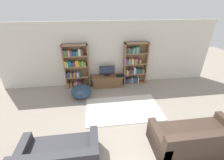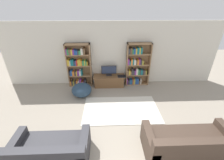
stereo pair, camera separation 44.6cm
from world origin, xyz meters
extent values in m
cube|color=silver|center=(0.00, 4.23, 1.30)|extent=(8.80, 0.06, 2.60)
cube|color=#93704C|center=(-1.81, 4.03, 0.90)|extent=(0.04, 0.30, 1.80)
cube|color=#93704C|center=(-0.88, 4.03, 0.90)|extent=(0.04, 0.30, 1.80)
cube|color=#93704C|center=(-1.35, 4.16, 0.90)|extent=(0.97, 0.04, 1.80)
cube|color=#93704C|center=(-1.35, 4.03, 1.79)|extent=(0.97, 0.30, 0.04)
cube|color=#93704C|center=(-1.35, 4.03, 0.02)|extent=(0.93, 0.30, 0.04)
cube|color=orange|center=(-1.77, 4.02, 0.12)|extent=(0.05, 0.24, 0.18)
cube|color=#333338|center=(-1.71, 4.02, 0.14)|extent=(0.05, 0.24, 0.22)
cube|color=#9E9333|center=(-1.65, 4.02, 0.12)|extent=(0.06, 0.24, 0.18)
cube|color=#333338|center=(-1.58, 4.02, 0.12)|extent=(0.07, 0.24, 0.16)
cube|color=orange|center=(-1.51, 4.02, 0.14)|extent=(0.06, 0.24, 0.20)
cube|color=silver|center=(-1.44, 4.02, 0.13)|extent=(0.06, 0.24, 0.18)
cube|color=#7F338C|center=(-1.36, 4.02, 0.16)|extent=(0.08, 0.24, 0.25)
cube|color=orange|center=(-1.28, 4.02, 0.12)|extent=(0.07, 0.24, 0.17)
cube|color=#7F338C|center=(-1.22, 4.02, 0.12)|extent=(0.04, 0.24, 0.17)
cube|color=#333338|center=(-1.16, 4.02, 0.16)|extent=(0.07, 0.24, 0.25)
cube|color=#93704C|center=(-1.35, 4.03, 0.47)|extent=(0.93, 0.30, 0.04)
cube|color=#333338|center=(-1.76, 4.02, 0.58)|extent=(0.06, 0.24, 0.18)
cube|color=#234C99|center=(-1.69, 4.02, 0.60)|extent=(0.07, 0.24, 0.24)
cube|color=orange|center=(-1.61, 4.02, 0.58)|extent=(0.08, 0.24, 0.19)
cube|color=#333338|center=(-1.54, 4.02, 0.59)|extent=(0.05, 0.24, 0.20)
cube|color=gold|center=(-1.48, 4.02, 0.57)|extent=(0.05, 0.24, 0.18)
cube|color=#7F338C|center=(-1.41, 4.02, 0.60)|extent=(0.07, 0.24, 0.22)
cube|color=silver|center=(-1.33, 4.02, 0.59)|extent=(0.07, 0.24, 0.21)
cube|color=#196B75|center=(-1.26, 4.02, 0.61)|extent=(0.05, 0.24, 0.25)
cube|color=#93704C|center=(-1.35, 4.03, 0.92)|extent=(0.93, 0.30, 0.04)
cube|color=gold|center=(-1.75, 4.02, 1.06)|extent=(0.08, 0.24, 0.25)
cube|color=silver|center=(-1.68, 4.02, 1.04)|extent=(0.04, 0.24, 0.20)
cube|color=#196B75|center=(-1.63, 4.02, 1.06)|extent=(0.05, 0.24, 0.25)
cube|color=#196B75|center=(-1.57, 4.02, 1.06)|extent=(0.06, 0.24, 0.24)
cube|color=#333338|center=(-1.52, 4.02, 1.03)|extent=(0.04, 0.24, 0.18)
cube|color=#234C99|center=(-1.48, 4.02, 1.04)|extent=(0.04, 0.24, 0.20)
cube|color=#B72D28|center=(-1.42, 4.02, 1.04)|extent=(0.06, 0.24, 0.20)
cube|color=gold|center=(-1.36, 4.02, 1.06)|extent=(0.05, 0.24, 0.24)
cube|color=gold|center=(-1.29, 4.02, 1.06)|extent=(0.07, 0.24, 0.25)
cube|color=orange|center=(-1.23, 4.02, 1.04)|extent=(0.04, 0.24, 0.21)
cube|color=#2D7F47|center=(-1.17, 4.02, 1.04)|extent=(0.08, 0.24, 0.20)
cube|color=gold|center=(-1.10, 4.02, 1.04)|extent=(0.04, 0.24, 0.21)
cube|color=#2D7F47|center=(-1.06, 4.02, 1.04)|extent=(0.04, 0.24, 0.20)
cube|color=gold|center=(-1.01, 4.02, 1.02)|extent=(0.04, 0.24, 0.16)
cube|color=#93704C|center=(-1.35, 4.03, 1.37)|extent=(0.93, 0.30, 0.04)
cube|color=#7F338C|center=(-1.77, 4.02, 1.51)|extent=(0.04, 0.24, 0.24)
cube|color=#2D7F47|center=(-1.71, 4.02, 1.50)|extent=(0.07, 0.24, 0.21)
cube|color=brown|center=(-1.64, 4.02, 1.50)|extent=(0.07, 0.24, 0.22)
cube|color=gold|center=(-1.57, 4.02, 1.49)|extent=(0.06, 0.24, 0.20)
cube|color=#7F338C|center=(-1.51, 4.02, 1.49)|extent=(0.06, 0.24, 0.20)
cube|color=#234C99|center=(-1.45, 4.02, 1.49)|extent=(0.04, 0.24, 0.21)
cube|color=#234C99|center=(-1.39, 4.02, 1.47)|extent=(0.07, 0.24, 0.17)
cube|color=#333338|center=(-1.33, 4.02, 1.47)|extent=(0.05, 0.24, 0.17)
cube|color=#2D7F47|center=(-1.26, 4.02, 1.47)|extent=(0.08, 0.24, 0.16)
cube|color=silver|center=(-1.18, 4.02, 1.51)|extent=(0.08, 0.24, 0.25)
cube|color=brown|center=(-1.09, 4.02, 1.52)|extent=(0.08, 0.24, 0.25)
cube|color=#93704C|center=(0.60, 4.03, 0.90)|extent=(0.04, 0.30, 1.80)
cube|color=#93704C|center=(1.54, 4.03, 0.90)|extent=(0.04, 0.30, 1.80)
cube|color=#93704C|center=(1.07, 4.16, 0.90)|extent=(0.97, 0.04, 1.80)
cube|color=#93704C|center=(1.07, 4.03, 1.79)|extent=(0.97, 0.30, 0.04)
cube|color=#93704C|center=(1.07, 4.03, 0.02)|extent=(0.93, 0.30, 0.04)
cube|color=#7F338C|center=(0.64, 4.02, 0.16)|extent=(0.04, 0.24, 0.25)
cube|color=#333338|center=(0.72, 4.02, 0.13)|extent=(0.08, 0.24, 0.18)
cube|color=#234C99|center=(0.79, 4.02, 0.14)|extent=(0.08, 0.24, 0.21)
cube|color=#196B75|center=(0.85, 4.02, 0.14)|extent=(0.04, 0.24, 0.21)
cube|color=#B72D28|center=(0.90, 4.02, 0.15)|extent=(0.04, 0.24, 0.24)
cube|color=#9E9333|center=(0.96, 4.02, 0.16)|extent=(0.07, 0.24, 0.25)
cube|color=#234C99|center=(1.02, 4.02, 0.16)|extent=(0.06, 0.24, 0.25)
cube|color=#234C99|center=(1.10, 4.02, 0.16)|extent=(0.08, 0.24, 0.25)
cube|color=brown|center=(1.18, 4.02, 0.12)|extent=(0.06, 0.24, 0.17)
cube|color=silver|center=(1.24, 4.02, 0.15)|extent=(0.04, 0.24, 0.23)
cube|color=#93704C|center=(1.07, 4.03, 0.47)|extent=(0.93, 0.30, 0.04)
cube|color=brown|center=(0.66, 4.02, 0.58)|extent=(0.07, 0.24, 0.19)
cube|color=gold|center=(0.73, 4.02, 0.58)|extent=(0.07, 0.24, 0.18)
cube|color=brown|center=(0.79, 4.02, 0.57)|extent=(0.05, 0.24, 0.16)
cube|color=#333338|center=(0.85, 4.02, 0.62)|extent=(0.05, 0.24, 0.26)
cube|color=#333338|center=(0.91, 4.02, 0.58)|extent=(0.06, 0.24, 0.19)
cube|color=#7F338C|center=(0.97, 4.02, 0.58)|extent=(0.06, 0.24, 0.19)
cube|color=silver|center=(1.04, 4.02, 0.62)|extent=(0.07, 0.24, 0.26)
cube|color=#2D7F47|center=(1.11, 4.02, 0.59)|extent=(0.07, 0.24, 0.21)
cube|color=#333338|center=(1.17, 4.02, 0.61)|extent=(0.04, 0.24, 0.24)
cube|color=#196B75|center=(1.24, 4.02, 0.59)|extent=(0.08, 0.24, 0.20)
cube|color=#333338|center=(1.31, 4.02, 0.59)|extent=(0.06, 0.24, 0.20)
cube|color=brown|center=(1.38, 4.02, 0.58)|extent=(0.06, 0.24, 0.18)
cube|color=#9E9333|center=(1.43, 4.02, 0.58)|extent=(0.04, 0.24, 0.18)
cube|color=#93704C|center=(1.07, 4.03, 0.92)|extent=(0.93, 0.30, 0.04)
cube|color=#7F338C|center=(0.66, 4.02, 1.05)|extent=(0.07, 0.24, 0.23)
cube|color=#196B75|center=(0.73, 4.02, 1.02)|extent=(0.06, 0.24, 0.16)
cube|color=orange|center=(0.79, 4.02, 1.05)|extent=(0.07, 0.24, 0.23)
cube|color=#196B75|center=(0.85, 4.02, 1.05)|extent=(0.05, 0.24, 0.22)
cube|color=silver|center=(0.92, 4.02, 1.04)|extent=(0.08, 0.24, 0.21)
cube|color=brown|center=(0.99, 4.02, 1.02)|extent=(0.05, 0.24, 0.17)
cube|color=orange|center=(1.05, 4.02, 1.04)|extent=(0.07, 0.24, 0.21)
cube|color=#7F338C|center=(1.12, 4.02, 1.06)|extent=(0.04, 0.24, 0.25)
cube|color=#333338|center=(1.17, 4.02, 1.04)|extent=(0.06, 0.24, 0.20)
cube|color=#9E9333|center=(1.24, 4.02, 1.02)|extent=(0.07, 0.24, 0.17)
cube|color=#93704C|center=(1.07, 4.03, 1.37)|extent=(0.93, 0.30, 0.04)
cube|color=#333338|center=(0.66, 4.02, 1.50)|extent=(0.08, 0.24, 0.22)
cube|color=brown|center=(0.75, 4.02, 1.51)|extent=(0.07, 0.24, 0.24)
cube|color=#2D7F47|center=(0.81, 4.02, 1.49)|extent=(0.04, 0.24, 0.19)
cube|color=#234C99|center=(0.87, 4.02, 1.50)|extent=(0.07, 0.24, 0.21)
cube|color=gold|center=(0.94, 4.02, 1.50)|extent=(0.05, 0.24, 0.22)
cube|color=#196B75|center=(1.02, 4.02, 1.51)|extent=(0.08, 0.24, 0.25)
cube|color=gold|center=(1.09, 4.02, 1.51)|extent=(0.05, 0.24, 0.25)
cube|color=#196B75|center=(1.15, 4.02, 1.51)|extent=(0.07, 0.24, 0.25)
cube|color=brown|center=(-0.14, 3.92, 0.21)|extent=(1.22, 0.48, 0.43)
cube|color=brown|center=(-0.14, 3.92, 0.45)|extent=(1.30, 0.51, 0.04)
cube|color=black|center=(-0.14, 3.97, 0.48)|extent=(0.24, 0.16, 0.03)
cylinder|color=black|center=(-0.14, 3.97, 0.52)|extent=(0.04, 0.04, 0.05)
cube|color=black|center=(-0.14, 3.97, 0.72)|extent=(0.63, 0.04, 0.35)
cube|color=#19233D|center=(-0.14, 3.95, 0.72)|extent=(0.59, 0.00, 0.32)
cube|color=#28282D|center=(0.40, 3.84, 0.48)|extent=(0.36, 0.26, 0.02)
cube|color=black|center=(0.40, 3.84, 0.49)|extent=(0.34, 0.25, 0.00)
cube|color=beige|center=(0.23, 2.27, 0.01)|extent=(2.49, 1.46, 0.02)
cube|color=#2D2D33|center=(-1.52, 0.60, 0.19)|extent=(1.70, 0.92, 0.38)
cube|color=#2D2D33|center=(-1.52, 0.23, 0.56)|extent=(1.70, 0.18, 0.37)
cube|color=#2D2D33|center=(-2.28, 0.60, 0.28)|extent=(0.18, 0.92, 0.56)
cube|color=#2D2D33|center=(-0.76, 0.60, 0.28)|extent=(0.18, 0.92, 0.56)
cube|color=#423328|center=(1.66, 0.62, 0.21)|extent=(2.06, 0.99, 0.42)
cube|color=#423328|center=(1.66, 0.21, 0.65)|extent=(2.06, 0.18, 0.45)
cube|color=#423328|center=(0.72, 0.62, 0.30)|extent=(0.18, 0.99, 0.60)
ellipsoid|color=#23384C|center=(-1.19, 3.18, 0.25)|extent=(0.75, 0.75, 0.50)
camera|label=1|loc=(-0.67, -1.66, 3.24)|focal=24.00mm
camera|label=2|loc=(-0.22, -1.70, 3.24)|focal=24.00mm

